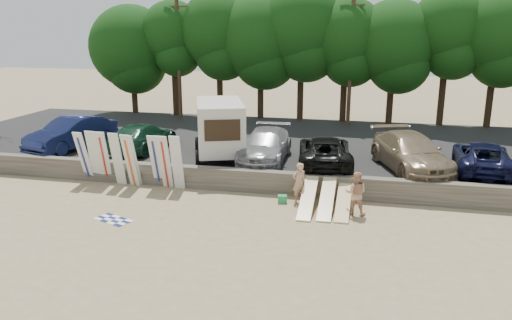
% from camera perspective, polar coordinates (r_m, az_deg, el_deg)
% --- Properties ---
extents(ground, '(120.00, 120.00, 0.00)m').
position_cam_1_polar(ground, '(19.52, 2.06, -6.69)').
color(ground, tan).
rests_on(ground, ground).
extents(seawall, '(44.00, 0.50, 1.00)m').
position_cam_1_polar(seawall, '(22.14, 3.55, -2.66)').
color(seawall, '#6B6356').
rests_on(seawall, ground).
extents(parking_lot, '(44.00, 14.50, 0.70)m').
position_cam_1_polar(parking_lot, '(29.33, 5.95, 1.45)').
color(parking_lot, '#282828').
rests_on(parking_lot, ground).
extents(treeline, '(34.66, 6.27, 9.57)m').
position_cam_1_polar(treeline, '(35.55, 7.75, 13.79)').
color(treeline, '#382616').
rests_on(treeline, parking_lot).
extents(utility_poles, '(25.80, 0.26, 9.00)m').
position_cam_1_polar(utility_poles, '(33.88, 10.81, 11.80)').
color(utility_poles, '#473321').
rests_on(utility_poles, parking_lot).
extents(box_trailer, '(3.66, 4.96, 2.85)m').
position_cam_1_polar(box_trailer, '(25.49, -4.15, 3.88)').
color(box_trailer, beige).
rests_on(box_trailer, parking_lot).
extents(car_0, '(3.13, 5.58, 1.74)m').
position_cam_1_polar(car_0, '(29.02, -20.30, 2.90)').
color(car_0, '#141A46').
rests_on(car_0, parking_lot).
extents(car_1, '(2.41, 5.20, 1.47)m').
position_cam_1_polar(car_1, '(27.61, -12.84, 2.59)').
color(car_1, '#143825').
rests_on(car_1, parking_lot).
extents(car_2, '(2.32, 5.38, 1.54)m').
position_cam_1_polar(car_2, '(24.81, 1.07, 1.66)').
color(car_2, gray).
rests_on(car_2, parking_lot).
extents(car_3, '(3.06, 5.53, 1.46)m').
position_cam_1_polar(car_3, '(24.05, 7.87, 0.98)').
color(car_3, black).
rests_on(car_3, parking_lot).
extents(car_4, '(4.13, 6.24, 1.68)m').
position_cam_1_polar(car_4, '(24.24, 17.26, 0.81)').
color(car_4, '#8B7358').
rests_on(car_4, parking_lot).
extents(car_5, '(2.82, 5.34, 1.43)m').
position_cam_1_polar(car_5, '(25.06, 24.46, 0.28)').
color(car_5, black).
rests_on(car_5, parking_lot).
extents(surfboard_upright_0, '(0.58, 0.82, 2.52)m').
position_cam_1_polar(surfboard_upright_0, '(24.87, -19.08, 0.34)').
color(surfboard_upright_0, silver).
rests_on(surfboard_upright_0, ground).
extents(surfboard_upright_1, '(0.51, 0.58, 2.56)m').
position_cam_1_polar(surfboard_upright_1, '(24.67, -17.98, 0.37)').
color(surfboard_upright_1, silver).
rests_on(surfboard_upright_1, ground).
extents(surfboard_upright_2, '(0.51, 0.61, 2.56)m').
position_cam_1_polar(surfboard_upright_2, '(24.41, -17.01, 0.29)').
color(surfboard_upright_2, silver).
rests_on(surfboard_upright_2, ground).
extents(surfboard_upright_3, '(0.53, 0.61, 2.56)m').
position_cam_1_polar(surfboard_upright_3, '(23.93, -15.56, 0.11)').
color(surfboard_upright_3, silver).
rests_on(surfboard_upright_3, ground).
extents(surfboard_upright_4, '(0.59, 0.73, 2.54)m').
position_cam_1_polar(surfboard_upright_4, '(23.54, -14.21, -0.06)').
color(surfboard_upright_4, silver).
rests_on(surfboard_upright_4, ground).
extents(surfboard_upright_5, '(0.53, 0.79, 2.52)m').
position_cam_1_polar(surfboard_upright_5, '(23.55, -13.98, -0.07)').
color(surfboard_upright_5, silver).
rests_on(surfboard_upright_5, ground).
extents(surfboard_upright_6, '(0.51, 0.72, 2.53)m').
position_cam_1_polar(surfboard_upright_6, '(23.19, -11.34, -0.14)').
color(surfboard_upright_6, silver).
rests_on(surfboard_upright_6, ground).
extents(surfboard_upright_7, '(0.51, 0.67, 2.54)m').
position_cam_1_polar(surfboard_upright_7, '(22.94, -10.37, -0.24)').
color(surfboard_upright_7, silver).
rests_on(surfboard_upright_7, ground).
extents(surfboard_upright_8, '(0.50, 0.56, 2.56)m').
position_cam_1_polar(surfboard_upright_8, '(22.72, -9.01, -0.30)').
color(surfboard_upright_8, silver).
rests_on(surfboard_upright_8, ground).
extents(surfboard_low_0, '(0.56, 2.88, 0.99)m').
position_cam_1_polar(surfboard_low_0, '(20.42, 5.95, -4.29)').
color(surfboard_low_0, beige).
rests_on(surfboard_low_0, ground).
extents(surfboard_low_1, '(0.56, 2.87, 1.00)m').
position_cam_1_polar(surfboard_low_1, '(20.44, 8.11, -4.32)').
color(surfboard_low_1, beige).
rests_on(surfboard_low_1, ground).
extents(surfboard_low_2, '(0.56, 2.92, 0.81)m').
position_cam_1_polar(surfboard_low_2, '(20.50, 9.97, -4.63)').
color(surfboard_low_2, beige).
rests_on(surfboard_low_2, ground).
extents(beachgoer_a, '(0.75, 0.70, 1.72)m').
position_cam_1_polar(beachgoer_a, '(21.10, 4.94, -2.57)').
color(beachgoer_a, tan).
rests_on(beachgoer_a, ground).
extents(beachgoer_b, '(0.89, 0.71, 1.76)m').
position_cam_1_polar(beachgoer_b, '(20.02, 11.33, -3.74)').
color(beachgoer_b, tan).
rests_on(beachgoer_b, ground).
extents(cooler, '(0.43, 0.37, 0.32)m').
position_cam_1_polar(cooler, '(21.16, 3.03, -4.47)').
color(cooler, '#2A9B53').
rests_on(cooler, ground).
extents(gear_bag, '(0.35, 0.32, 0.22)m').
position_cam_1_polar(gear_bag, '(21.30, 8.09, -4.62)').
color(gear_bag, orange).
rests_on(gear_bag, ground).
extents(beach_towel, '(1.94, 1.94, 0.00)m').
position_cam_1_polar(beach_towel, '(20.15, -15.98, -6.57)').
color(beach_towel, white).
rests_on(beach_towel, ground).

